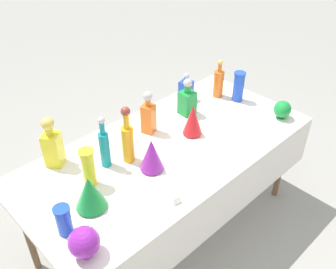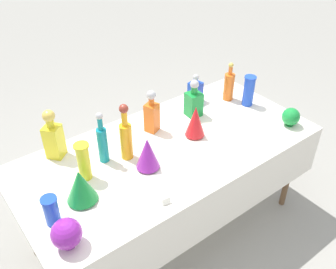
# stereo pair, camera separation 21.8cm
# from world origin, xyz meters

# --- Properties ---
(ground_plane) EXTENTS (40.00, 40.00, 0.00)m
(ground_plane) POSITION_xyz_m (0.00, 0.00, 0.00)
(ground_plane) COLOR gray
(display_table) EXTENTS (1.96, 0.94, 0.76)m
(display_table) POSITION_xyz_m (0.00, -0.04, 0.70)
(display_table) COLOR white
(display_table) RESTS_ON ground
(tall_bottle_0) EXTENTS (0.08, 0.08, 0.30)m
(tall_bottle_0) POSITION_xyz_m (0.74, 0.21, 0.88)
(tall_bottle_0) COLOR orange
(tall_bottle_0) RESTS_ON display_table
(tall_bottle_1) EXTENTS (0.06, 0.06, 0.34)m
(tall_bottle_1) POSITION_xyz_m (-0.39, 0.13, 0.90)
(tall_bottle_1) COLOR teal
(tall_bottle_1) RESTS_ON display_table
(tall_bottle_2) EXTENTS (0.07, 0.07, 0.38)m
(tall_bottle_2) POSITION_xyz_m (-0.26, 0.08, 0.91)
(tall_bottle_2) COLOR orange
(tall_bottle_2) RESTS_ON display_table
(square_decanter_0) EXTENTS (0.13, 0.13, 0.33)m
(square_decanter_0) POSITION_xyz_m (-0.60, 0.35, 0.90)
(square_decanter_0) COLOR yellow
(square_decanter_0) RESTS_ON display_table
(square_decanter_1) EXTENTS (0.10, 0.10, 0.30)m
(square_decanter_1) POSITION_xyz_m (0.03, 0.22, 0.89)
(square_decanter_1) COLOR orange
(square_decanter_1) RESTS_ON display_table
(square_decanter_2) EXTENTS (0.11, 0.11, 0.28)m
(square_decanter_2) POSITION_xyz_m (0.38, 0.20, 0.87)
(square_decanter_2) COLOR #198C38
(square_decanter_2) RESTS_ON display_table
(square_decanter_3) EXTENTS (0.10, 0.10, 0.22)m
(square_decanter_3) POSITION_xyz_m (0.52, 0.34, 0.85)
(square_decanter_3) COLOR blue
(square_decanter_3) RESTS_ON display_table
(slender_vase_0) EXTENTS (0.09, 0.09, 0.24)m
(slender_vase_0) POSITION_xyz_m (-0.55, 0.06, 0.89)
(slender_vase_0) COLOR yellow
(slender_vase_0) RESTS_ON display_table
(slender_vase_1) EXTENTS (0.09, 0.09, 0.23)m
(slender_vase_1) POSITION_xyz_m (0.80, 0.06, 0.88)
(slender_vase_1) COLOR blue
(slender_vase_1) RESTS_ON display_table
(slender_vase_2) EXTENTS (0.08, 0.08, 0.17)m
(slender_vase_2) POSITION_xyz_m (-0.83, -0.15, 0.85)
(slender_vase_2) COLOR blue
(slender_vase_2) RESTS_ON display_table
(fluted_vase_0) EXTENTS (0.13, 0.13, 0.22)m
(fluted_vase_0) POSITION_xyz_m (0.22, -0.01, 0.88)
(fluted_vase_0) COLOR red
(fluted_vase_0) RESTS_ON display_table
(fluted_vase_1) EXTENTS (0.17, 0.17, 0.20)m
(fluted_vase_1) POSITION_xyz_m (-0.65, -0.09, 0.87)
(fluted_vase_1) COLOR #198C38
(fluted_vase_1) RESTS_ON display_table
(fluted_vase_2) EXTENTS (0.14, 0.14, 0.21)m
(fluted_vase_2) POSITION_xyz_m (-0.21, -0.09, 0.87)
(fluted_vase_2) COLOR purple
(fluted_vase_2) RESTS_ON display_table
(round_bowl_0) EXTENTS (0.12, 0.12, 0.13)m
(round_bowl_0) POSITION_xyz_m (0.82, -0.31, 0.83)
(round_bowl_0) COLOR #198C38
(round_bowl_0) RESTS_ON display_table
(round_bowl_1) EXTENTS (0.15, 0.15, 0.16)m
(round_bowl_1) POSITION_xyz_m (-0.83, -0.32, 0.84)
(round_bowl_1) COLOR purple
(round_bowl_1) RESTS_ON display_table
(price_tag_left) EXTENTS (0.05, 0.02, 0.04)m
(price_tag_left) POSITION_xyz_m (-0.31, -0.39, 0.78)
(price_tag_left) COLOR white
(price_tag_left) RESTS_ON display_table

